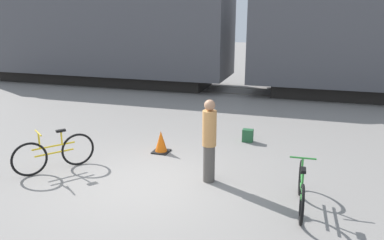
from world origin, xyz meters
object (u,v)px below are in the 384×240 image
at_px(freight_train, 241,23).
at_px(traffic_cone, 161,142).
at_px(bicycle_green, 301,189).
at_px(person_in_tan, 209,140).
at_px(backpack, 248,136).
at_px(bicycle_yellow, 54,153).

distance_m(freight_train, traffic_cone, 8.71).
distance_m(bicycle_green, person_in_tan, 1.99).
xyz_separation_m(person_in_tan, backpack, (0.36, 2.71, -0.71)).
xyz_separation_m(person_in_tan, traffic_cone, (-1.56, 1.27, -0.63)).
bearing_deg(traffic_cone, backpack, 36.77).
relative_size(freight_train, person_in_tan, 15.41).
bearing_deg(bicycle_green, person_in_tan, 162.28).
distance_m(freight_train, bicycle_green, 10.87).
height_order(bicycle_yellow, traffic_cone, bicycle_yellow).
bearing_deg(bicycle_yellow, backpack, 40.57).
bearing_deg(bicycle_yellow, freight_train, 77.66).
bearing_deg(freight_train, bicycle_yellow, -102.34).
bearing_deg(traffic_cone, person_in_tan, -39.14).
bearing_deg(bicycle_yellow, person_in_tan, 7.97).
distance_m(bicycle_yellow, person_in_tan, 3.42).
bearing_deg(traffic_cone, freight_train, 87.21).
height_order(freight_train, bicycle_green, freight_train).
height_order(freight_train, bicycle_yellow, freight_train).
xyz_separation_m(freight_train, bicycle_yellow, (-2.19, -10.01, -2.54)).
distance_m(bicycle_yellow, backpack, 4.89).
height_order(person_in_tan, backpack, person_in_tan).
distance_m(backpack, traffic_cone, 2.40).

